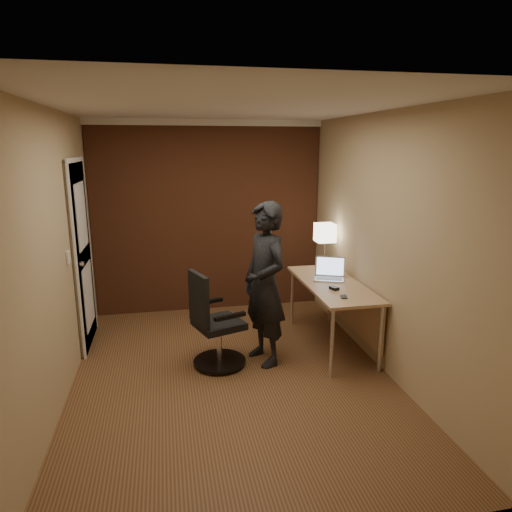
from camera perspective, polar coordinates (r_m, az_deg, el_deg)
The scene contains 8 objects.
room at distance 5.61m, azimuth -8.29°, elevation 5.21°, with size 4.00×4.00×4.00m.
desk at distance 5.09m, azimuth 10.24°, elevation -4.64°, with size 0.60×1.50×0.73m.
desk_lamp at distance 5.57m, azimuth 8.62°, elevation 2.83°, with size 0.22×0.22×0.54m.
laptop at distance 5.16m, azimuth 9.16°, elevation -2.09°, with size 0.40×0.37×0.23m.
mouse at distance 4.78m, azimuth 9.74°, elevation -3.98°, with size 0.06×0.10×0.03m, color black.
phone at distance 4.57m, azimuth 10.92°, elevation -5.02°, with size 0.06×0.12×0.01m, color black.
office_chair at distance 4.60m, azimuth -5.37°, elevation -8.74°, with size 0.56×0.61×0.97m.
person at distance 4.57m, azimuth 1.11°, elevation -3.56°, with size 0.60×0.40×1.66m, color black.
Camera 1 is at (-0.57, -4.01, 2.18)m, focal length 32.00 mm.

